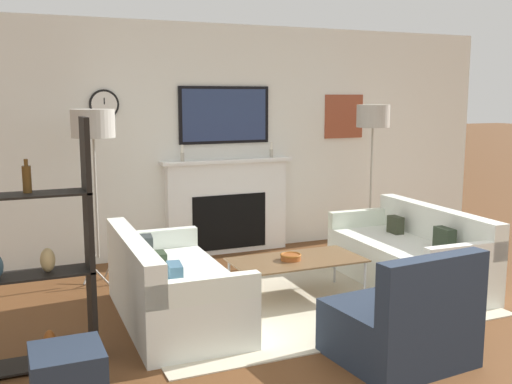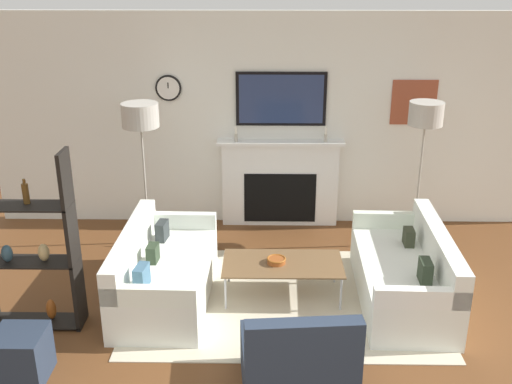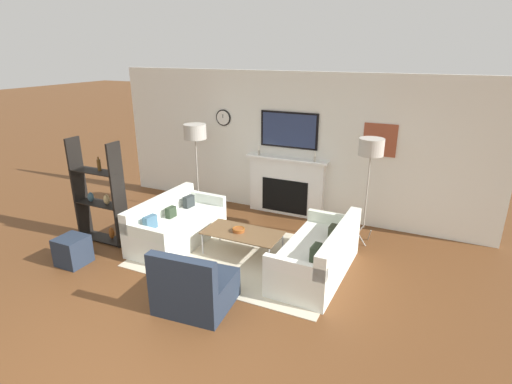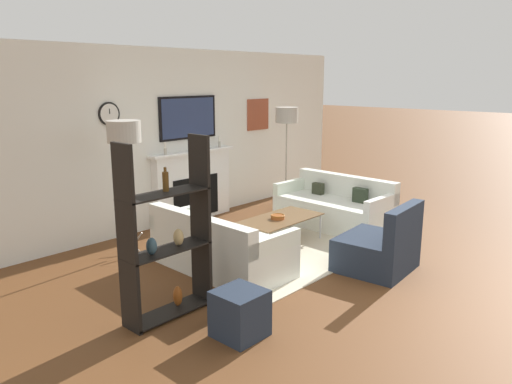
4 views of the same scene
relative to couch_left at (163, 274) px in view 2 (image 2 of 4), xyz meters
name	(u,v)px [view 2 (image 2 of 4)]	position (x,y,z in m)	size (l,w,h in m)	color
fireplace_wall	(281,131)	(1.23, 2.01, 0.96)	(7.38, 0.28, 2.70)	white
area_rug	(283,298)	(1.23, 0.00, -0.27)	(3.08, 2.14, 0.01)	beige
couch_left	(163,274)	(0.00, 0.00, 0.00)	(0.89, 1.75, 0.74)	white
couch_right	(406,276)	(2.46, 0.00, 0.01)	(0.88, 1.80, 0.77)	white
armchair	(297,364)	(1.30, -1.42, 0.00)	(0.93, 0.87, 0.84)	#232D3E
coffee_table	(283,265)	(1.22, 0.06, 0.09)	(1.22, 0.62, 0.38)	brown
decorative_bowl	(276,260)	(1.15, 0.06, 0.14)	(0.20, 0.20, 0.06)	#9A4C1F
floor_lamp_left	(140,117)	(-0.39, 1.29, 1.31)	(0.42, 0.42, 1.75)	#9E998E
floor_lamp_right	(426,116)	(2.85, 1.29, 1.34)	(0.39, 0.39, 1.78)	#9E998E
shelf_unit	(27,249)	(-1.13, -0.48, 0.52)	(0.90, 0.28, 1.73)	black
ottoman	(21,356)	(-0.96, -1.28, -0.06)	(0.41, 0.41, 0.43)	#232D3E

